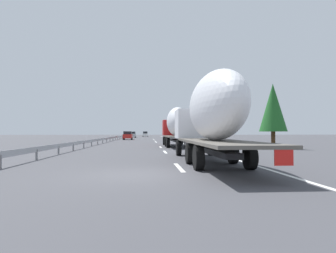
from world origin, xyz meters
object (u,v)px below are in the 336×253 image
Objects in this scene: truck_trailing at (210,114)px; car_white_van at (145,134)px; road_sign at (185,129)px; truck_lead at (176,125)px; car_red_compact at (128,135)px; car_silver_hatch at (133,135)px.

truck_trailing reaches higher than car_white_van.
car_white_van is at bearing 2.54° from truck_trailing.
truck_lead is at bearing 168.49° from road_sign.
car_red_compact is (29.46, 7.33, -1.51)m from truck_lead.
road_sign is at bearing -5.46° from truck_trailing.
truck_trailing is at bearing -173.84° from car_silver_hatch.
truck_trailing is at bearing 174.54° from road_sign.
car_white_van is at bearing -11.15° from car_silver_hatch.
truck_trailing is 32.58m from road_sign.
truck_lead is 52.39m from car_silver_hatch.
road_sign is at bearing -163.93° from car_silver_hatch.
car_silver_hatch is (69.04, 7.45, -1.61)m from truck_trailing.
car_white_van reaches higher than car_red_compact.
car_red_compact is 0.90× the size of car_silver_hatch.
truck_lead is 70.09m from car_white_van.
road_sign is (-36.61, -10.55, 1.26)m from car_silver_hatch.
road_sign is (-14.23, -10.43, 1.26)m from car_red_compact.
truck_lead reaches higher than road_sign.
truck_trailing is at bearing 180.00° from truck_lead.
car_silver_hatch is 1.49× the size of road_sign.
car_red_compact is 40.66m from car_white_van.
car_red_compact is 17.69m from road_sign.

